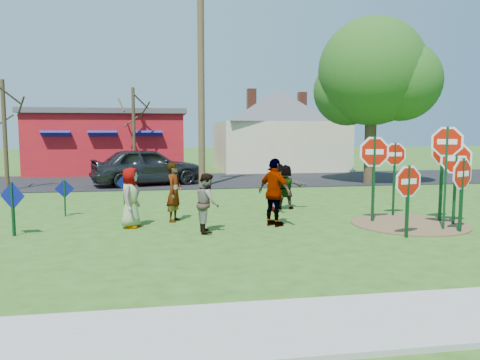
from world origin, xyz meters
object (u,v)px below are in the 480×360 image
at_px(stop_sign_c, 447,154).
at_px(utility_pole, 201,75).
at_px(stop_sign_d, 442,157).
at_px(person_a, 131,198).
at_px(person_b, 174,192).
at_px(leafy_tree, 375,77).
at_px(stop_sign_a, 408,186).
at_px(suv, 147,166).
at_px(stop_sign_b, 395,161).

height_order(stop_sign_c, utility_pole, utility_pole).
relative_size(stop_sign_d, person_a, 1.61).
distance_m(stop_sign_d, utility_pole, 11.71).
bearing_deg(person_b, leafy_tree, -27.86).
xyz_separation_m(stop_sign_a, suv, (-6.54, 12.27, -0.34)).
bearing_deg(person_b, person_a, 142.90).
xyz_separation_m(stop_sign_b, stop_sign_c, (0.34, -2.08, 0.31)).
bearing_deg(stop_sign_b, stop_sign_a, -107.05).
height_order(stop_sign_a, stop_sign_b, stop_sign_b).
xyz_separation_m(stop_sign_a, person_b, (-5.54, 3.05, -0.41)).
distance_m(stop_sign_b, stop_sign_c, 2.13).
relative_size(suv, leafy_tree, 0.65).
distance_m(person_b, leafy_tree, 13.32).
bearing_deg(person_b, utility_pole, 12.76).
distance_m(person_a, utility_pole, 10.20).
distance_m(stop_sign_c, person_b, 7.45).
bearing_deg(stop_sign_d, utility_pole, 111.33).
relative_size(stop_sign_c, leafy_tree, 0.36).
height_order(stop_sign_a, stop_sign_d, stop_sign_d).
relative_size(stop_sign_b, stop_sign_d, 0.91).
bearing_deg(stop_sign_a, stop_sign_d, 27.09).
xyz_separation_m(stop_sign_d, leafy_tree, (2.28, 9.25, 3.29)).
height_order(stop_sign_a, person_a, stop_sign_a).
relative_size(stop_sign_a, suv, 0.37).
height_order(person_a, leafy_tree, leafy_tree).
distance_m(stop_sign_a, stop_sign_c, 1.74).
relative_size(stop_sign_a, person_b, 1.12).
bearing_deg(stop_sign_c, person_b, -162.31).
bearing_deg(utility_pole, person_a, -106.98).
xyz_separation_m(stop_sign_c, utility_pole, (-5.45, 10.55, 3.12)).
bearing_deg(stop_sign_c, stop_sign_d, 98.33).
distance_m(stop_sign_b, person_a, 7.87).
relative_size(stop_sign_d, suv, 0.50).
bearing_deg(leafy_tree, stop_sign_a, -111.30).
distance_m(stop_sign_a, stop_sign_d, 2.70).
xyz_separation_m(stop_sign_c, person_a, (-8.15, 1.71, -1.20)).
bearing_deg(person_a, stop_sign_a, -94.58).
bearing_deg(stop_sign_b, suv, 133.26).
distance_m(stop_sign_b, utility_pole, 10.47).
relative_size(stop_sign_b, person_a, 1.46).
bearing_deg(leafy_tree, person_b, -141.12).
height_order(stop_sign_d, utility_pole, utility_pole).
distance_m(stop_sign_c, leafy_tree, 11.14).
xyz_separation_m(stop_sign_a, stop_sign_d, (1.99, 1.72, 0.60)).
xyz_separation_m(person_a, utility_pole, (2.70, 8.83, 4.32)).
relative_size(person_b, leafy_tree, 0.21).
xyz_separation_m(stop_sign_d, utility_pole, (-6.02, 9.49, 3.27)).
bearing_deg(stop_sign_b, stop_sign_d, -43.97).
bearing_deg(stop_sign_d, stop_sign_b, 120.41).
bearing_deg(suv, utility_pole, -129.24).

